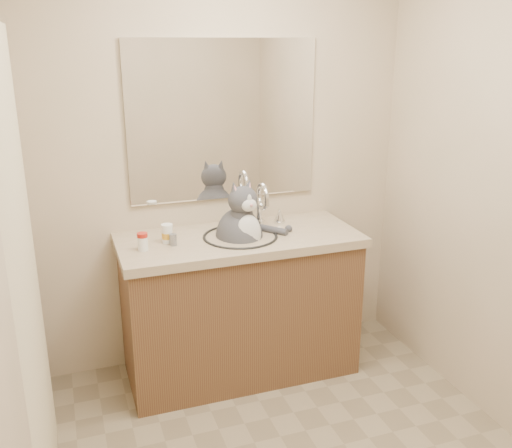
{
  "coord_description": "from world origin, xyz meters",
  "views": [
    {
      "loc": [
        -0.9,
        -1.89,
        1.89
      ],
      "look_at": [
        -0.01,
        0.65,
        1.02
      ],
      "focal_mm": 40.0,
      "sensor_mm": 36.0,
      "label": 1
    }
  ],
  "objects_px": {
    "cat": "(241,234)",
    "grey_canister": "(173,240)",
    "pill_bottle_redcap": "(143,242)",
    "pill_bottle_orange": "(167,234)"
  },
  "relations": [
    {
      "from": "pill_bottle_redcap",
      "to": "pill_bottle_orange",
      "type": "relative_size",
      "value": 0.91
    },
    {
      "from": "cat",
      "to": "grey_canister",
      "type": "height_order",
      "value": "cat"
    },
    {
      "from": "cat",
      "to": "grey_canister",
      "type": "xyz_separation_m",
      "value": [
        -0.38,
        -0.02,
        0.02
      ]
    },
    {
      "from": "pill_bottle_orange",
      "to": "cat",
      "type": "bearing_deg",
      "value": -3.72
    },
    {
      "from": "cat",
      "to": "pill_bottle_orange",
      "type": "distance_m",
      "value": 0.41
    },
    {
      "from": "pill_bottle_redcap",
      "to": "grey_canister",
      "type": "distance_m",
      "value": 0.17
    },
    {
      "from": "cat",
      "to": "grey_canister",
      "type": "distance_m",
      "value": 0.38
    },
    {
      "from": "cat",
      "to": "pill_bottle_redcap",
      "type": "height_order",
      "value": "cat"
    },
    {
      "from": "cat",
      "to": "grey_canister",
      "type": "bearing_deg",
      "value": 170.05
    },
    {
      "from": "cat",
      "to": "pill_bottle_orange",
      "type": "relative_size",
      "value": 5.1
    }
  ]
}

